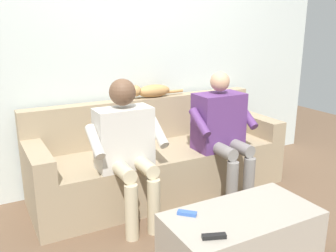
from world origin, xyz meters
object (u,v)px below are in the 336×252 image
person_left_seated (222,128)px  person_right_seated (127,144)px  couch (159,161)px  cat_on_backrest (151,91)px  coffee_table (241,236)px  remote_blue (187,213)px  remote_black (214,236)px

person_left_seated → person_right_seated: size_ratio=0.99×
couch → cat_on_backrest: cat_on_backrest is taller
couch → cat_on_backrest: bearing=-103.2°
person_right_seated → cat_on_backrest: size_ratio=2.04×
person_right_seated → cat_on_backrest: 0.86m
coffee_table → remote_blue: (0.33, -0.15, 0.18)m
person_right_seated → cat_on_backrest: (-0.52, -0.63, 0.26)m
couch → person_left_seated: 0.67m
person_left_seated → cat_on_backrest: person_left_seated is taller
person_right_seated → remote_blue: size_ratio=9.10×
couch → remote_black: couch is taller
person_right_seated → person_left_seated: bearing=-178.5°
remote_blue → cat_on_backrest: bearing=118.0°
person_right_seated → couch: bearing=-141.2°
coffee_table → remote_black: (0.34, 0.15, 0.18)m
person_left_seated → remote_black: bearing=52.1°
cat_on_backrest → remote_black: 1.77m
coffee_table → cat_on_backrest: size_ratio=1.84×
remote_black → remote_blue: bearing=-69.6°
couch → remote_blue: (0.33, 1.06, 0.07)m
coffee_table → remote_blue: 0.41m
coffee_table → person_left_seated: bearing=-117.9°
person_right_seated → remote_blue: 0.76m
couch → person_left_seated: (-0.46, 0.34, 0.35)m
coffee_table → person_left_seated: size_ratio=0.91×
couch → remote_blue: couch is taller
couch → person_left_seated: person_left_seated is taller
couch → cat_on_backrest: (-0.06, -0.27, 0.62)m
person_right_seated → remote_blue: bearing=100.2°
person_left_seated → person_right_seated: bearing=1.5°
remote_black → person_left_seated: bearing=-107.0°
person_left_seated → cat_on_backrest: bearing=-57.0°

